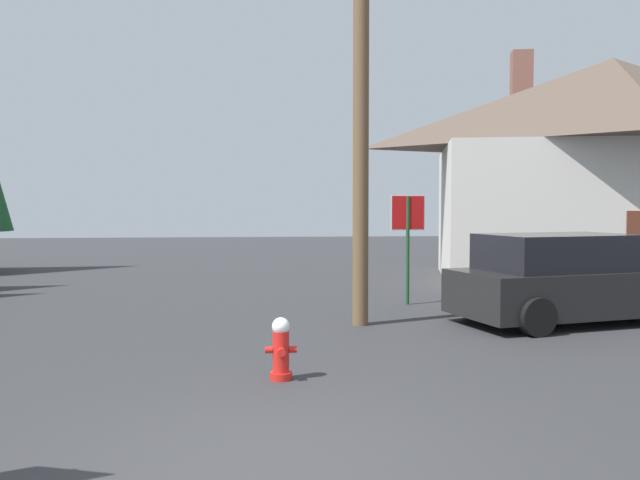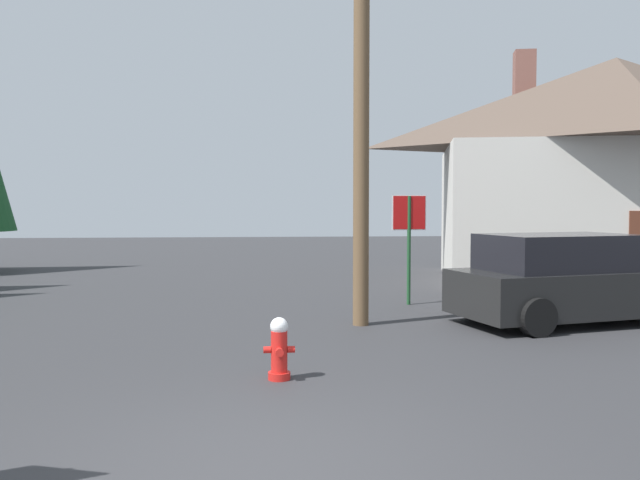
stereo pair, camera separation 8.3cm
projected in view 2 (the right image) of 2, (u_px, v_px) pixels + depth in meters
The scene contains 6 objects.
ground_plane at pixel (267, 469), 5.59m from camera, with size 80.00×80.00×0.10m, color #2D2D30.
fire_hydrant at pixel (279, 349), 8.27m from camera, with size 0.38×0.33×0.77m.
utility_pole at pixel (362, 33), 11.78m from camera, with size 1.60×0.28×9.89m.
stop_sign_far at pixel (409, 226), 14.44m from camera, with size 0.75×0.08×2.35m.
house at pixel (614, 166), 18.96m from camera, with size 11.23×8.73×6.73m.
parked_car at pixel (569, 280), 12.25m from camera, with size 4.66×2.87×1.61m.
Camera 2 is at (-0.09, -5.50, 2.13)m, focal length 38.01 mm.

